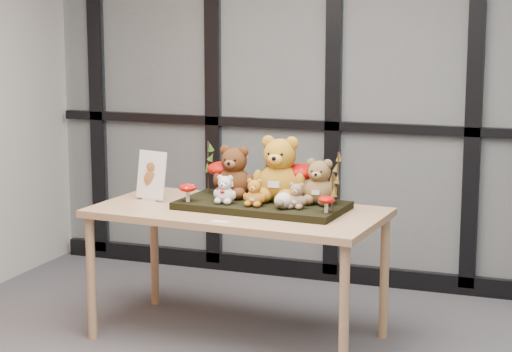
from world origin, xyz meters
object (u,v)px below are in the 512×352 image
at_px(plush_cream_hedgehog, 283,200).
at_px(bear_pooh_yellow, 280,165).
at_px(diorama_tray, 262,205).
at_px(sign_holder, 151,178).
at_px(mushroom_front_left, 188,192).
at_px(bear_small_yellow, 255,191).
at_px(bear_white_bow, 225,188).
at_px(mushroom_back_right, 300,180).
at_px(display_table, 238,221).
at_px(bear_beige_small, 297,194).
at_px(mushroom_front_right, 326,203).
at_px(bear_tan_back, 319,179).
at_px(bear_brown_medium, 234,169).
at_px(mushroom_back_left, 223,176).

bearing_deg(plush_cream_hedgehog, bear_pooh_yellow, 117.78).
bearing_deg(diorama_tray, sign_holder, -176.54).
bearing_deg(sign_holder, mushroom_front_left, -10.84).
distance_m(diorama_tray, sign_holder, 0.68).
relative_size(diorama_tray, bear_pooh_yellow, 2.29).
distance_m(bear_pooh_yellow, bear_small_yellow, 0.23).
bearing_deg(bear_small_yellow, plush_cream_hedgehog, -0.18).
xyz_separation_m(bear_pooh_yellow, sign_holder, (-0.75, -0.06, -0.11)).
xyz_separation_m(bear_white_bow, mushroom_back_right, (0.34, 0.23, 0.02)).
distance_m(display_table, mushroom_back_right, 0.41).
height_order(display_table, plush_cream_hedgehog, plush_cream_hedgehog).
bearing_deg(bear_beige_small, display_table, 177.47).
bearing_deg(diorama_tray, mushroom_front_right, -14.83).
relative_size(display_table, bear_tan_back, 6.01).
xyz_separation_m(mushroom_back_right, sign_holder, (-0.84, -0.13, -0.02)).
height_order(bear_white_bow, mushroom_front_right, bear_white_bow).
distance_m(bear_brown_medium, bear_small_yellow, 0.28).
height_order(diorama_tray, mushroom_back_left, mushroom_back_left).
height_order(bear_pooh_yellow, mushroom_back_left, bear_pooh_yellow).
bearing_deg(mushroom_front_left, mushroom_front_right, -0.55).
xyz_separation_m(bear_small_yellow, bear_beige_small, (0.23, 0.02, -0.01)).
xyz_separation_m(display_table, mushroom_front_left, (-0.26, -0.08, 0.16)).
bearing_deg(sign_holder, bear_brown_medium, 23.81).
xyz_separation_m(bear_brown_medium, plush_cream_hedgehog, (0.36, -0.21, -0.11)).
distance_m(bear_pooh_yellow, mushroom_back_left, 0.39).
bearing_deg(plush_cream_hedgehog, bear_tan_back, 57.90).
xyz_separation_m(bear_white_bow, mushroom_front_right, (0.57, -0.04, -0.04)).
distance_m(bear_white_bow, sign_holder, 0.51).
height_order(plush_cream_hedgehog, sign_holder, sign_holder).
bearing_deg(display_table, mushroom_back_left, 133.81).
height_order(bear_small_yellow, mushroom_back_right, mushroom_back_right).
bearing_deg(mushroom_back_left, bear_brown_medium, -34.83).
relative_size(bear_pooh_yellow, bear_brown_medium, 1.24).
distance_m(mushroom_back_right, sign_holder, 0.85).
bearing_deg(plush_cream_hedgehog, display_table, 169.67).
bearing_deg(bear_white_bow, mushroom_back_right, 38.16).
xyz_separation_m(bear_small_yellow, plush_cream_hedgehog, (0.16, -0.01, -0.03)).
height_order(bear_small_yellow, mushroom_back_left, mushroom_back_left).
relative_size(display_table, mushroom_back_right, 7.35).
relative_size(bear_brown_medium, bear_white_bow, 1.86).
height_order(mushroom_back_left, sign_holder, sign_holder).
relative_size(bear_pooh_yellow, bear_tan_back, 1.46).
distance_m(bear_tan_back, mushroom_front_right, 0.24).
height_order(bear_tan_back, mushroom_front_right, bear_tan_back).
distance_m(bear_beige_small, sign_holder, 0.90).
xyz_separation_m(bear_pooh_yellow, mushroom_front_left, (-0.46, -0.20, -0.14)).
relative_size(display_table, bear_brown_medium, 5.09).
relative_size(bear_tan_back, mushroom_back_left, 1.32).
bearing_deg(mushroom_front_right, sign_holder, 172.37).
bearing_deg(mushroom_back_right, mushroom_front_left, -154.52).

